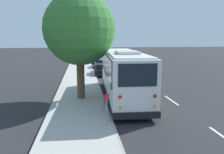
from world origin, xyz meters
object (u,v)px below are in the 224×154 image
at_px(parked_sedan_blue, 100,64).
at_px(sign_post_near, 107,110).
at_px(parked_sedan_black, 102,69).
at_px(parked_sedan_silver, 97,59).
at_px(shuttle_bus, 123,72).
at_px(street_tree, 79,24).
at_px(sign_post_far, 103,102).

relative_size(parked_sedan_blue, sign_post_near, 2.60).
height_order(parked_sedan_black, parked_sedan_silver, parked_sedan_silver).
distance_m(parked_sedan_black, parked_sedan_blue, 5.64).
height_order(parked_sedan_blue, parked_sedan_silver, parked_sedan_silver).
distance_m(shuttle_bus, parked_sedan_blue, 16.19).
relative_size(parked_sedan_blue, parked_sedan_silver, 0.89).
distance_m(parked_sedan_blue, parked_sedan_silver, 6.77).
bearing_deg(street_tree, shuttle_bus, -88.58).
bearing_deg(parked_sedan_black, sign_post_far, 179.64).
bearing_deg(parked_sedan_blue, sign_post_near, 176.85).
bearing_deg(street_tree, sign_post_near, -166.80).
height_order(parked_sedan_blue, street_tree, street_tree).
bearing_deg(sign_post_far, parked_sedan_black, -5.27).
xyz_separation_m(parked_sedan_black, parked_sedan_silver, (12.40, -0.24, 0.01)).
bearing_deg(parked_sedan_black, sign_post_near, -179.65).
bearing_deg(parked_sedan_blue, parked_sedan_silver, 0.66).
xyz_separation_m(parked_sedan_silver, sign_post_far, (-26.21, 1.51, 0.07)).
bearing_deg(parked_sedan_silver, parked_sedan_blue, -177.46).
bearing_deg(sign_post_near, shuttle_bus, -18.48).
distance_m(street_tree, sign_post_far, 5.79).
xyz_separation_m(street_tree, sign_post_far, (-3.23, -1.26, -4.63)).
bearing_deg(sign_post_near, sign_post_far, 0.00).
bearing_deg(sign_post_far, parked_sedan_blue, -4.40).
distance_m(shuttle_bus, sign_post_near, 5.83).
height_order(parked_sedan_black, sign_post_near, sign_post_near).
bearing_deg(sign_post_near, parked_sedan_black, -4.56).
distance_m(shuttle_bus, street_tree, 4.59).
relative_size(parked_sedan_blue, street_tree, 0.52).
height_order(street_tree, sign_post_far, street_tree).
distance_m(parked_sedan_blue, sign_post_near, 21.64).
bearing_deg(parked_sedan_blue, street_tree, 171.15).
relative_size(parked_sedan_blue, sign_post_far, 3.82).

